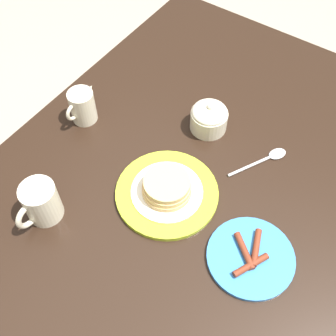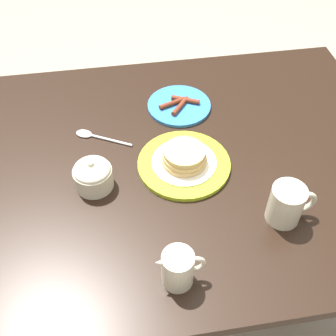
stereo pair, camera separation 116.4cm
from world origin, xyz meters
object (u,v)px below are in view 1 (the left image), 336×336
at_px(pancake_plate, 167,190).
at_px(creamer_pitcher, 83,106).
at_px(coffee_mug, 40,203).
at_px(spoon, 268,158).
at_px(side_plate_bacon, 251,257).
at_px(sugar_bowl, 209,117).

distance_m(pancake_plate, creamer_pitcher, 0.32).
relative_size(coffee_mug, spoon, 0.72).
height_order(pancake_plate, coffee_mug, coffee_mug).
relative_size(pancake_plate, creamer_pitcher, 2.26).
distance_m(side_plate_bacon, coffee_mug, 0.46).
bearing_deg(sugar_bowl, spoon, 89.03).
height_order(pancake_plate, creamer_pitcher, creamer_pitcher).
distance_m(coffee_mug, sugar_bowl, 0.46).
bearing_deg(side_plate_bacon, sugar_bowl, -134.52).
height_order(side_plate_bacon, creamer_pitcher, creamer_pitcher).
height_order(creamer_pitcher, spoon, creamer_pitcher).
xyz_separation_m(pancake_plate, spoon, (-0.23, 0.15, -0.01)).
bearing_deg(spoon, side_plate_bacon, 18.99).
distance_m(pancake_plate, coffee_mug, 0.28).
bearing_deg(creamer_pitcher, side_plate_bacon, 79.48).
distance_m(pancake_plate, side_plate_bacon, 0.24).
relative_size(pancake_plate, side_plate_bacon, 1.28).
distance_m(coffee_mug, spoon, 0.55).
xyz_separation_m(pancake_plate, sugar_bowl, (-0.23, -0.03, 0.02)).
height_order(side_plate_bacon, sugar_bowl, sugar_bowl).
relative_size(side_plate_bacon, creamer_pitcher, 1.76).
height_order(pancake_plate, sugar_bowl, sugar_bowl).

